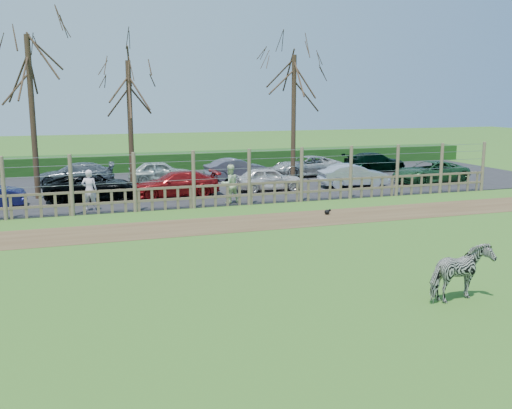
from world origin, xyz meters
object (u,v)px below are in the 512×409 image
object	(u,v)px
tree_left	(30,77)
car_3	(176,184)
car_13	(375,162)
crow	(327,212)
tree_right	(294,88)
visitor_a	(89,190)
tree_mid	(129,94)
car_6	(430,172)
car_12	(307,166)
car_9	(75,174)
visitor_b	(230,184)
car_4	(268,179)
car_11	(236,169)
zebra	(461,273)
car_5	(353,175)
car_10	(161,172)
car_2	(92,187)

from	to	relation	value
tree_left	car_3	size ratio (longest dim) A/B	1.90
car_13	crow	bearing A→B (deg)	139.05
tree_right	visitor_a	world-z (taller)	tree_right
tree_mid	car_6	xyz separation A→B (m)	(15.95, -2.56, -4.23)
crow	car_12	xyz separation A→B (m)	(3.67, 10.64, 0.53)
visitor_a	crow	world-z (taller)	visitor_a
visitor_a	car_13	size ratio (longest dim) A/B	0.42
visitor_a	car_9	world-z (taller)	visitor_a
visitor_b	car_4	distance (m)	3.92
car_6	car_11	xyz separation A→B (m)	(-9.83, 4.69, 0.00)
crow	car_13	world-z (taller)	car_13
car_12	zebra	bearing A→B (deg)	-13.76
car_5	car_12	distance (m)	4.62
visitor_a	car_5	distance (m)	13.74
car_11	car_10	bearing A→B (deg)	82.74
zebra	car_3	size ratio (longest dim) A/B	0.39
tree_right	car_6	size ratio (longest dim) A/B	1.70
crow	car_6	xyz separation A→B (m)	(9.06, 5.96, 0.53)
car_11	visitor_b	bearing A→B (deg)	155.87
crow	car_2	distance (m)	10.99
tree_right	car_11	world-z (taller)	tree_right
tree_left	car_10	size ratio (longest dim) A/B	2.24
car_5	car_11	size ratio (longest dim) A/B	1.00
zebra	car_4	world-z (taller)	zebra
car_2	car_13	distance (m)	18.29
crow	visitor_b	bearing A→B (deg)	131.30
zebra	crow	xyz separation A→B (m)	(1.33, 10.09, -0.57)
crow	car_11	world-z (taller)	car_11
tree_mid	zebra	distance (m)	19.87
car_2	car_12	size ratio (longest dim) A/B	1.00
crow	car_13	xyz separation A→B (m)	(8.64, 11.26, 0.53)
visitor_a	visitor_b	size ratio (longest dim) A/B	1.00
tree_mid	car_3	world-z (taller)	tree_mid
tree_mid	car_12	world-z (taller)	tree_mid
tree_left	visitor_a	size ratio (longest dim) A/B	4.57
crow	car_9	world-z (taller)	car_9
tree_mid	car_2	distance (m)	5.20
crow	car_3	xyz separation A→B (m)	(-5.11, 6.06, 0.53)
tree_mid	visitor_b	size ratio (longest dim) A/B	3.96
visitor_b	car_4	world-z (taller)	visitor_b
car_6	car_12	size ratio (longest dim) A/B	1.00
car_2	car_5	size ratio (longest dim) A/B	1.19
crow	car_5	size ratio (longest dim) A/B	0.08
car_3	car_4	bearing A→B (deg)	92.65
car_9	visitor_a	bearing A→B (deg)	7.43
car_13	car_5	bearing A→B (deg)	137.05
car_13	car_9	bearing A→B (deg)	86.75
car_10	car_12	world-z (taller)	same
car_13	tree_mid	bearing A→B (deg)	96.54
zebra	car_3	distance (m)	16.58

